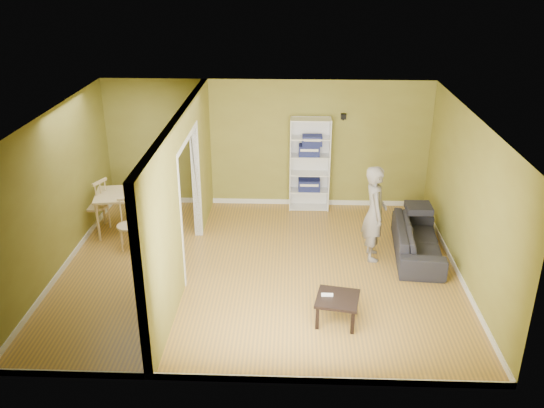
{
  "coord_description": "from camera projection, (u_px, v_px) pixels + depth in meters",
  "views": [
    {
      "loc": [
        0.53,
        -8.31,
        4.81
      ],
      "look_at": [
        0.2,
        0.2,
        1.1
      ],
      "focal_mm": 38.0,
      "sensor_mm": 36.0,
      "label": 1
    }
  ],
  "objects": [
    {
      "name": "partition",
      "position": [
        183.0,
        196.0,
        9.07
      ],
      "size": [
        0.22,
        5.5,
        2.6
      ],
      "primitive_type": null,
      "color": "olive",
      "rests_on": "ground"
    },
    {
      "name": "person",
      "position": [
        375.0,
        205.0,
        9.55
      ],
      "size": [
        0.72,
        0.57,
        1.95
      ],
      "primitive_type": "imported",
      "rotation": [
        0.0,
        0.0,
        1.59
      ],
      "color": "slate",
      "rests_on": "ground"
    },
    {
      "name": "room_shell",
      "position": [
        259.0,
        197.0,
        9.03
      ],
      "size": [
        6.5,
        6.5,
        6.5
      ],
      "color": "#BC8B32",
      "rests_on": "ground"
    },
    {
      "name": "chair_far",
      "position": [
        138.0,
        197.0,
        11.26
      ],
      "size": [
        0.46,
        0.46,
        0.87
      ],
      "primitive_type": null,
      "rotation": [
        0.0,
        0.0,
        3.31
      ],
      "color": "tan",
      "rests_on": "ground"
    },
    {
      "name": "sofa",
      "position": [
        418.0,
        235.0,
        9.88
      ],
      "size": [
        1.99,
        0.99,
        0.74
      ],
      "primitive_type": "imported",
      "rotation": [
        0.0,
        0.0,
        1.48
      ],
      "color": "#28282B",
      "rests_on": "ground"
    },
    {
      "name": "coffee_table",
      "position": [
        337.0,
        301.0,
        8.08
      ],
      "size": [
        0.59,
        0.59,
        0.39
      ],
      "rotation": [
        0.0,
        0.0,
        -0.19
      ],
      "color": "black",
      "rests_on": "ground"
    },
    {
      "name": "chair_left",
      "position": [
        95.0,
        205.0,
        10.73
      ],
      "size": [
        0.62,
        0.62,
        1.03
      ],
      "primitive_type": null,
      "rotation": [
        0.0,
        0.0,
        -1.97
      ],
      "color": "tan",
      "rests_on": "ground"
    },
    {
      "name": "wall_speaker",
      "position": [
        343.0,
        116.0,
        11.2
      ],
      "size": [
        0.1,
        0.1,
        0.1
      ],
      "primitive_type": "cube",
      "color": "black",
      "rests_on": "room_shell"
    },
    {
      "name": "game_controller",
      "position": [
        327.0,
        295.0,
        8.09
      ],
      "size": [
        0.17,
        0.04,
        0.03
      ],
      "primitive_type": "cube",
      "color": "white",
      "rests_on": "coffee_table"
    },
    {
      "name": "dining_table",
      "position": [
        130.0,
        197.0,
        10.62
      ],
      "size": [
        1.24,
        0.82,
        0.77
      ],
      "rotation": [
        0.0,
        0.0,
        0.17
      ],
      "color": "#CDC48A",
      "rests_on": "ground"
    },
    {
      "name": "paper_box_navy_b",
      "position": [
        309.0,
        150.0,
        11.36
      ],
      "size": [
        0.41,
        0.27,
        0.21
      ],
      "primitive_type": "cube",
      "color": "navy",
      "rests_on": "bookshelf"
    },
    {
      "name": "paper_box_navy_c",
      "position": [
        312.0,
        141.0,
        11.28
      ],
      "size": [
        0.39,
        0.25,
        0.2
      ],
      "primitive_type": "cube",
      "color": "#15164C",
      "rests_on": "bookshelf"
    },
    {
      "name": "chair_near",
      "position": [
        128.0,
        225.0,
        10.09
      ],
      "size": [
        0.5,
        0.5,
        0.89
      ],
      "primitive_type": null,
      "rotation": [
        0.0,
        0.0,
        0.26
      ],
      "color": "tan",
      "rests_on": "ground"
    },
    {
      "name": "paper_box_navy_a",
      "position": [
        309.0,
        185.0,
        11.66
      ],
      "size": [
        0.44,
        0.28,
        0.22
      ],
      "primitive_type": "cube",
      "color": "navy",
      "rests_on": "bookshelf"
    },
    {
      "name": "bookshelf",
      "position": [
        310.0,
        164.0,
        11.53
      ],
      "size": [
        0.8,
        0.35,
        1.89
      ],
      "color": "white",
      "rests_on": "ground"
    }
  ]
}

